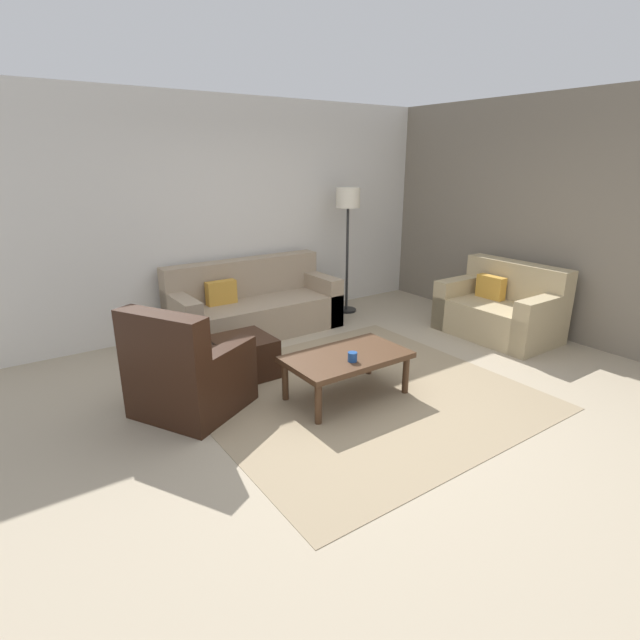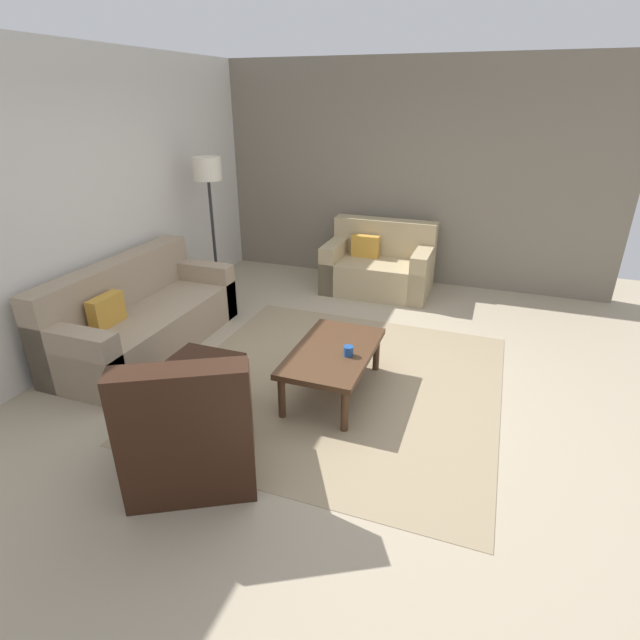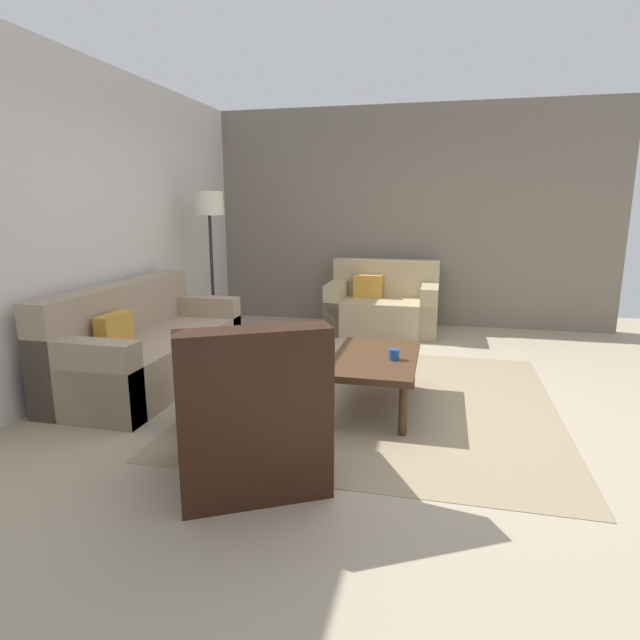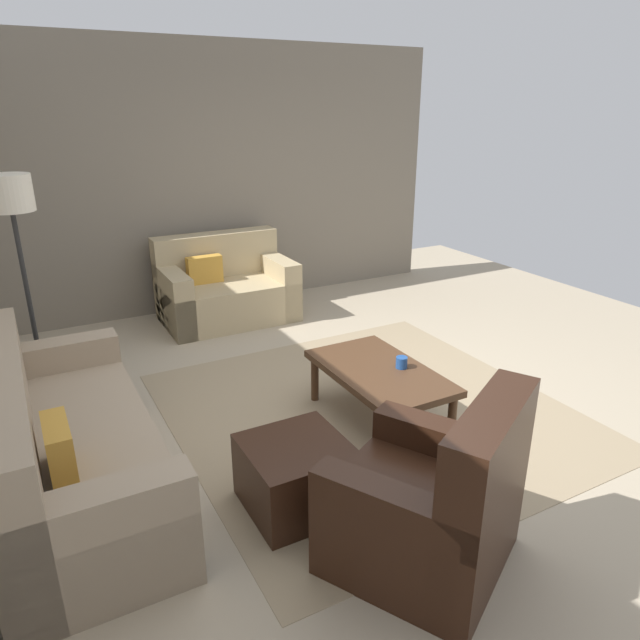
# 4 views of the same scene
# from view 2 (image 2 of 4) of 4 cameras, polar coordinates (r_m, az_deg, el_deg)

# --- Properties ---
(ground_plane) EXTENTS (8.00, 8.00, 0.00)m
(ground_plane) POSITION_cam_2_polar(r_m,az_deg,el_deg) (4.44, 2.10, -7.38)
(ground_plane) COLOR tan
(rear_partition) EXTENTS (6.00, 0.12, 2.80)m
(rear_partition) POSITION_cam_2_polar(r_m,az_deg,el_deg) (5.27, -26.22, 11.74)
(rear_partition) COLOR silver
(rear_partition) RESTS_ON ground_plane
(stone_feature_panel) EXTENTS (0.12, 5.20, 2.80)m
(stone_feature_panel) POSITION_cam_2_polar(r_m,az_deg,el_deg) (6.76, 10.55, 16.10)
(stone_feature_panel) COLOR slate
(stone_feature_panel) RESTS_ON ground_plane
(area_rug) EXTENTS (2.84, 2.76, 0.01)m
(area_rug) POSITION_cam_2_polar(r_m,az_deg,el_deg) (4.44, 2.11, -7.33)
(area_rug) COLOR gray
(area_rug) RESTS_ON ground_plane
(couch_main) EXTENTS (2.07, 0.86, 0.88)m
(couch_main) POSITION_cam_2_polar(r_m,az_deg,el_deg) (5.28, -20.20, 0.10)
(couch_main) COLOR gray
(couch_main) RESTS_ON ground_plane
(couch_loveseat) EXTENTS (0.86, 1.34, 0.88)m
(couch_loveseat) POSITION_cam_2_polar(r_m,az_deg,el_deg) (6.54, 6.89, 6.14)
(couch_loveseat) COLOR tan
(couch_loveseat) RESTS_ON ground_plane
(armchair_leather) EXTENTS (1.09, 1.09, 0.95)m
(armchair_leather) POSITION_cam_2_polar(r_m,az_deg,el_deg) (3.43, -14.61, -12.96)
(armchair_leather) COLOR black
(armchair_leather) RESTS_ON ground_plane
(ottoman) EXTENTS (0.56, 0.56, 0.40)m
(ottoman) POSITION_cam_2_polar(r_m,az_deg,el_deg) (4.17, -13.57, -7.25)
(ottoman) COLOR black
(ottoman) RESTS_ON ground_plane
(coffee_table) EXTENTS (1.10, 0.64, 0.41)m
(coffee_table) POSITION_cam_2_polar(r_m,az_deg,el_deg) (4.16, 1.53, -4.06)
(coffee_table) COLOR #472D1C
(coffee_table) RESTS_ON ground_plane
(cup) EXTENTS (0.08, 0.08, 0.08)m
(cup) POSITION_cam_2_polar(r_m,az_deg,el_deg) (4.03, 3.30, -3.59)
(cup) COLOR #1E478C
(cup) RESTS_ON coffee_table
(lamp_standing) EXTENTS (0.32, 0.32, 1.71)m
(lamp_standing) POSITION_cam_2_polar(r_m,az_deg,el_deg) (6.11, -12.76, 15.13)
(lamp_standing) COLOR black
(lamp_standing) RESTS_ON ground_plane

